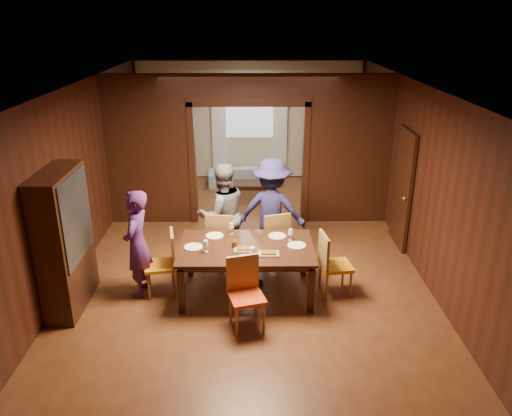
{
  "coord_description": "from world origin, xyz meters",
  "views": [
    {
      "loc": [
        0.05,
        -7.74,
        3.93
      ],
      "look_at": [
        0.12,
        -0.4,
        1.05
      ],
      "focal_mm": 35.0,
      "sensor_mm": 36.0,
      "label": 1
    }
  ],
  "objects_px": {
    "person_purple": "(137,244)",
    "chair_far_l": "(221,238)",
    "chair_left": "(160,263)",
    "sofa": "(244,175)",
    "person_navy": "(272,211)",
    "chair_far_r": "(273,238)",
    "person_grey": "(222,214)",
    "chair_right": "(336,264)",
    "coffee_table": "(251,191)",
    "chair_near": "(247,295)",
    "hutch": "(65,241)",
    "dining_table": "(247,270)"
  },
  "relations": [
    {
      "from": "person_navy",
      "to": "chair_near",
      "type": "relative_size",
      "value": 1.83
    },
    {
      "from": "coffee_table",
      "to": "person_purple",
      "type": "bearing_deg",
      "value": -112.35
    },
    {
      "from": "person_purple",
      "to": "chair_far_l",
      "type": "distance_m",
      "value": 1.5
    },
    {
      "from": "person_purple",
      "to": "dining_table",
      "type": "relative_size",
      "value": 0.83
    },
    {
      "from": "chair_far_l",
      "to": "chair_near",
      "type": "height_order",
      "value": "same"
    },
    {
      "from": "coffee_table",
      "to": "chair_near",
      "type": "height_order",
      "value": "chair_near"
    },
    {
      "from": "person_grey",
      "to": "chair_far_l",
      "type": "xyz_separation_m",
      "value": [
        -0.02,
        -0.1,
        -0.38
      ]
    },
    {
      "from": "chair_left",
      "to": "hutch",
      "type": "xyz_separation_m",
      "value": [
        -1.22,
        -0.31,
        0.52
      ]
    },
    {
      "from": "coffee_table",
      "to": "chair_far_r",
      "type": "height_order",
      "value": "chair_far_r"
    },
    {
      "from": "person_grey",
      "to": "chair_far_l",
      "type": "distance_m",
      "value": 0.39
    },
    {
      "from": "coffee_table",
      "to": "chair_far_l",
      "type": "xyz_separation_m",
      "value": [
        -0.49,
        -3.11,
        0.28
      ]
    },
    {
      "from": "person_grey",
      "to": "dining_table",
      "type": "bearing_deg",
      "value": 89.34
    },
    {
      "from": "dining_table",
      "to": "hutch",
      "type": "height_order",
      "value": "hutch"
    },
    {
      "from": "chair_left",
      "to": "chair_right",
      "type": "xyz_separation_m",
      "value": [
        2.6,
        -0.03,
        0.0
      ]
    },
    {
      "from": "chair_right",
      "to": "hutch",
      "type": "bearing_deg",
      "value": 85.89
    },
    {
      "from": "person_purple",
      "to": "hutch",
      "type": "height_order",
      "value": "hutch"
    },
    {
      "from": "person_purple",
      "to": "chair_far_l",
      "type": "height_order",
      "value": "person_purple"
    },
    {
      "from": "chair_right",
      "to": "chair_far_l",
      "type": "distance_m",
      "value": 1.97
    },
    {
      "from": "person_navy",
      "to": "chair_near",
      "type": "bearing_deg",
      "value": 88.96
    },
    {
      "from": "person_purple",
      "to": "sofa",
      "type": "distance_m",
      "value": 5.29
    },
    {
      "from": "dining_table",
      "to": "person_navy",
      "type": "bearing_deg",
      "value": 69.35
    },
    {
      "from": "person_purple",
      "to": "dining_table",
      "type": "height_order",
      "value": "person_purple"
    },
    {
      "from": "chair_right",
      "to": "hutch",
      "type": "height_order",
      "value": "hutch"
    },
    {
      "from": "person_navy",
      "to": "chair_far_r",
      "type": "relative_size",
      "value": 1.83
    },
    {
      "from": "person_navy",
      "to": "chair_near",
      "type": "distance_m",
      "value": 2.06
    },
    {
      "from": "sofa",
      "to": "chair_far_l",
      "type": "xyz_separation_m",
      "value": [
        -0.32,
        -4.15,
        0.23
      ]
    },
    {
      "from": "person_navy",
      "to": "chair_near",
      "type": "height_order",
      "value": "person_navy"
    },
    {
      "from": "dining_table",
      "to": "coffee_table",
      "type": "relative_size",
      "value": 2.45
    },
    {
      "from": "dining_table",
      "to": "chair_far_r",
      "type": "bearing_deg",
      "value": 64.38
    },
    {
      "from": "person_navy",
      "to": "chair_right",
      "type": "height_order",
      "value": "person_navy"
    },
    {
      "from": "chair_left",
      "to": "chair_far_r",
      "type": "height_order",
      "value": "same"
    },
    {
      "from": "coffee_table",
      "to": "person_grey",
      "type": "bearing_deg",
      "value": -98.91
    },
    {
      "from": "chair_right",
      "to": "chair_near",
      "type": "relative_size",
      "value": 1.0
    },
    {
      "from": "person_grey",
      "to": "chair_far_r",
      "type": "xyz_separation_m",
      "value": [
        0.83,
        -0.09,
        -0.38
      ]
    },
    {
      "from": "person_grey",
      "to": "chair_right",
      "type": "distance_m",
      "value": 2.04
    },
    {
      "from": "person_purple",
      "to": "person_navy",
      "type": "distance_m",
      "value": 2.27
    },
    {
      "from": "sofa",
      "to": "person_purple",
      "type": "bearing_deg",
      "value": 69.69
    },
    {
      "from": "person_grey",
      "to": "chair_right",
      "type": "xyz_separation_m",
      "value": [
        1.72,
        -1.02,
        -0.38
      ]
    },
    {
      "from": "coffee_table",
      "to": "chair_left",
      "type": "xyz_separation_m",
      "value": [
        -1.35,
        -4.0,
        0.28
      ]
    },
    {
      "from": "chair_far_l",
      "to": "chair_left",
      "type": "bearing_deg",
      "value": 50.72
    },
    {
      "from": "person_grey",
      "to": "sofa",
      "type": "distance_m",
      "value": 4.11
    },
    {
      "from": "person_purple",
      "to": "chair_right",
      "type": "distance_m",
      "value": 2.92
    },
    {
      "from": "chair_far_r",
      "to": "coffee_table",
      "type": "bearing_deg",
      "value": -99.47
    },
    {
      "from": "chair_left",
      "to": "chair_near",
      "type": "xyz_separation_m",
      "value": [
        1.29,
        -0.9,
        0.0
      ]
    },
    {
      "from": "chair_left",
      "to": "chair_right",
      "type": "bearing_deg",
      "value": 78.6
    },
    {
      "from": "person_grey",
      "to": "chair_far_r",
      "type": "bearing_deg",
      "value": 151.11
    },
    {
      "from": "chair_far_r",
      "to": "hutch",
      "type": "bearing_deg",
      "value": 6.22
    },
    {
      "from": "chair_near",
      "to": "person_grey",
      "type": "bearing_deg",
      "value": 86.57
    },
    {
      "from": "coffee_table",
      "to": "chair_near",
      "type": "xyz_separation_m",
      "value": [
        -0.06,
        -4.9,
        0.28
      ]
    },
    {
      "from": "person_purple",
      "to": "hutch",
      "type": "relative_size",
      "value": 0.81
    }
  ]
}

